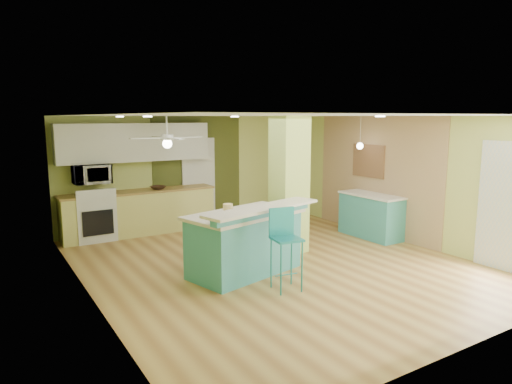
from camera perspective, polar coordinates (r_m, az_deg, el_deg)
floor at (r=7.90m, az=2.33°, el=-8.94°), size 6.00×7.00×0.01m
ceiling at (r=7.51m, az=2.46°, el=9.58°), size 6.00×7.00×0.01m
wall_back at (r=10.66m, az=-8.29°, el=2.64°), size 6.00×0.01×2.50m
wall_front at (r=5.16m, az=24.95°, el=-5.21°), size 6.00×0.01×2.50m
wall_left at (r=6.44m, az=-20.32°, el=-2.18°), size 0.01×7.00×2.50m
wall_right at (r=9.61m, az=17.38°, el=1.59°), size 0.01×7.00×2.50m
wood_panel at (r=9.99m, az=14.72°, el=1.99°), size 0.02×3.40×2.50m
olive_accent at (r=10.72m, az=-7.27°, el=2.70°), size 2.20×0.02×2.50m
interior_door at (r=10.73m, az=-7.18°, el=1.36°), size 0.82×0.05×2.00m
french_door at (r=8.31m, az=29.21°, el=-1.71°), size 0.04×1.08×2.10m
column at (r=8.38m, az=4.14°, el=0.92°), size 0.55×0.55×2.50m
kitchen_run at (r=10.05m, az=-14.29°, el=-2.46°), size 3.25×0.63×0.94m
stove at (r=9.81m, az=-19.56°, el=-3.07°), size 0.76×0.66×1.08m
upper_cabinets at (r=9.98m, az=-14.84°, el=6.02°), size 3.20×0.34×0.80m
microwave at (r=9.67m, az=-19.86°, el=2.11°), size 0.70×0.48×0.39m
ceiling_fan at (r=8.79m, az=-11.05°, el=6.59°), size 1.41×1.41×0.61m
pendant_lamp at (r=9.80m, az=12.86°, el=5.65°), size 0.14×0.14×0.69m
wall_decor at (r=10.08m, az=13.87°, el=3.80°), size 0.03×0.90×0.70m
peninsula at (r=7.29m, az=-1.34°, el=-6.15°), size 2.21×1.58×1.14m
bar_stool at (r=6.59m, az=3.57°, el=-5.43°), size 0.45×0.45×1.19m
side_counter at (r=9.79m, az=14.15°, el=-2.86°), size 0.60×1.40×0.90m
fruit_bowl at (r=10.02m, az=-12.15°, el=0.53°), size 0.40×0.40×0.07m
canister at (r=7.05m, az=-3.53°, el=-2.16°), size 0.15×0.15×0.17m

